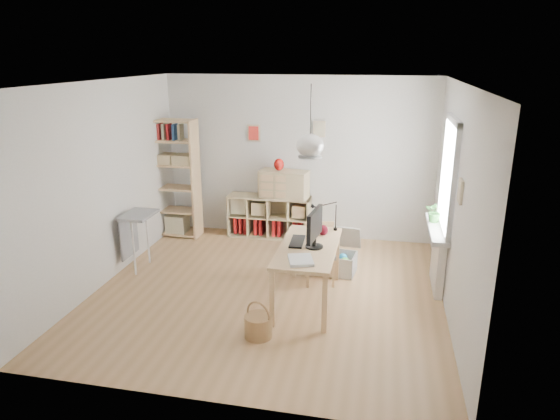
% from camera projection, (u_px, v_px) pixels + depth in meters
% --- Properties ---
extents(ground, '(4.50, 4.50, 0.00)m').
position_uv_depth(ground, '(268.00, 291.00, 6.62)').
color(ground, '#A77E53').
rests_on(ground, ground).
extents(room_shell, '(4.50, 4.50, 4.50)m').
position_uv_depth(room_shell, '(310.00, 146.00, 5.78)').
color(room_shell, silver).
rests_on(room_shell, ground).
extents(window_unit, '(0.07, 1.16, 1.46)m').
position_uv_depth(window_unit, '(450.00, 176.00, 6.29)').
color(window_unit, white).
rests_on(window_unit, ground).
extents(radiator, '(0.10, 0.80, 0.80)m').
position_uv_depth(radiator, '(438.00, 259.00, 6.64)').
color(radiator, white).
rests_on(radiator, ground).
extents(windowsill, '(0.22, 1.20, 0.06)m').
position_uv_depth(windowsill, '(437.00, 229.00, 6.52)').
color(windowsill, silver).
rests_on(windowsill, radiator).
extents(desk, '(0.70, 1.50, 0.75)m').
position_uv_depth(desk, '(308.00, 253.00, 6.18)').
color(desk, '#DAB17D').
rests_on(desk, ground).
extents(cube_shelf, '(1.40, 0.38, 0.72)m').
position_uv_depth(cube_shelf, '(269.00, 219.00, 8.57)').
color(cube_shelf, '#CAB185').
rests_on(cube_shelf, ground).
extents(tall_bookshelf, '(0.80, 0.38, 2.00)m').
position_uv_depth(tall_bookshelf, '(174.00, 174.00, 8.38)').
color(tall_bookshelf, '#DAB17D').
rests_on(tall_bookshelf, ground).
extents(side_table, '(0.40, 0.55, 0.85)m').
position_uv_depth(side_table, '(135.00, 225.00, 7.15)').
color(side_table, '#949496').
rests_on(side_table, ground).
extents(chair, '(0.47, 0.47, 0.82)m').
position_uv_depth(chair, '(320.00, 249.00, 6.82)').
color(chair, '#949496').
rests_on(chair, ground).
extents(wicker_basket, '(0.31, 0.31, 0.43)m').
position_uv_depth(wicker_basket, '(258.00, 325.00, 5.53)').
color(wicker_basket, olive).
rests_on(wicker_basket, ground).
extents(storage_chest, '(0.65, 0.72, 0.61)m').
position_uv_depth(storage_chest, '(337.00, 258.00, 7.20)').
color(storage_chest, silver).
rests_on(storage_chest, ground).
extents(monitor, '(0.22, 0.55, 0.48)m').
position_uv_depth(monitor, '(315.00, 227.00, 6.03)').
color(monitor, black).
rests_on(monitor, desk).
extents(keyboard, '(0.18, 0.44, 0.02)m').
position_uv_depth(keyboard, '(297.00, 241.00, 6.27)').
color(keyboard, black).
rests_on(keyboard, desk).
extents(task_lamp, '(0.36, 0.13, 0.38)m').
position_uv_depth(task_lamp, '(322.00, 212.00, 6.61)').
color(task_lamp, black).
rests_on(task_lamp, desk).
extents(yarn_ball, '(0.14, 0.14, 0.14)m').
position_uv_depth(yarn_ball, '(323.00, 230.00, 6.51)').
color(yarn_ball, '#480913').
rests_on(yarn_ball, desk).
extents(paper_tray, '(0.35, 0.40, 0.03)m').
position_uv_depth(paper_tray, '(301.00, 260.00, 5.69)').
color(paper_tray, silver).
rests_on(paper_tray, desk).
extents(drawer_chest, '(0.84, 0.46, 0.45)m').
position_uv_depth(drawer_chest, '(284.00, 184.00, 8.28)').
color(drawer_chest, '#CAB185').
rests_on(drawer_chest, cube_shelf).
extents(red_vase, '(0.17, 0.17, 0.20)m').
position_uv_depth(red_vase, '(279.00, 165.00, 8.20)').
color(red_vase, '#AA120E').
rests_on(red_vase, drawer_chest).
extents(potted_plant, '(0.29, 0.26, 0.29)m').
position_uv_depth(potted_plant, '(435.00, 212.00, 6.65)').
color(potted_plant, '#276124').
rests_on(potted_plant, windowsill).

